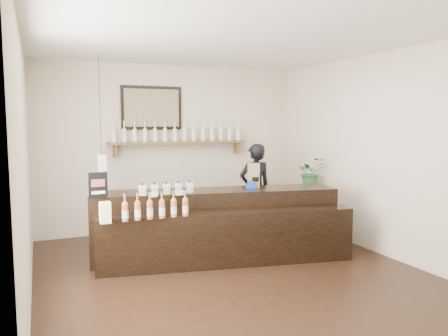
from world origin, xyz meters
name	(u,v)px	position (x,y,z in m)	size (l,w,h in m)	color
ground	(231,273)	(0.00, 0.00, 0.00)	(5.00, 5.00, 0.00)	black
room_shell	(231,134)	(0.00, 0.00, 1.70)	(5.00, 5.00, 5.00)	beige
back_wall_decor	(166,128)	(-0.14, 2.37, 1.75)	(2.66, 0.96, 1.69)	brown
counter	(219,227)	(0.08, 0.58, 0.44)	(3.36, 1.50, 1.08)	black
promo_sign	(98,185)	(-1.47, 0.67, 1.08)	(0.23, 0.04, 0.31)	black
paper_bag	(254,175)	(0.66, 0.69, 1.10)	(0.18, 0.16, 0.34)	olive
tape_dispenser	(251,185)	(0.59, 0.63, 0.97)	(0.15, 0.10, 0.12)	#173CA6
side_cabinet	(310,210)	(2.00, 1.26, 0.39)	(0.47, 0.59, 0.78)	brown
potted_plant	(310,172)	(2.00, 1.26, 1.03)	(0.44, 0.38, 0.49)	#2B6C33
shopkeeper	(255,183)	(1.12, 1.55, 0.85)	(0.62, 0.41, 1.70)	black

